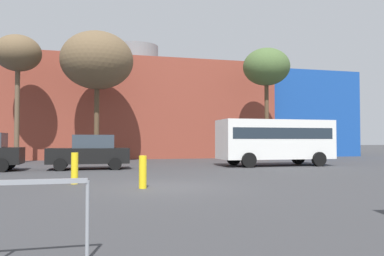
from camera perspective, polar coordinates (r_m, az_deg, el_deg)
The scene contains 9 objects.
ground_plane at distance 12.84m, azimuth -4.13°, elevation -8.56°, with size 200.00×200.00×0.00m, color #38383A.
building_backdrop at distance 37.13m, azimuth -8.08°, elevation 2.33°, with size 41.56×10.65×10.41m.
parked_car_2 at distance 21.23m, azimuth -14.70°, elevation -3.42°, with size 4.15×2.04×1.80m.
white_bus at distance 23.91m, azimuth 12.02°, elevation -1.52°, with size 6.80×2.62×2.72m.
bare_tree_0 at distance 29.41m, azimuth -24.04°, elevation 9.72°, with size 3.08×3.08×8.66m.
bare_tree_1 at distance 31.22m, azimuth 10.79°, elevation 8.63°, with size 3.62×3.62×8.67m.
bare_tree_2 at distance 28.30m, azimuth -13.67°, elevation 9.49°, with size 4.99×4.99×9.07m.
bollard_yellow_0 at distance 12.45m, azimuth -7.19°, elevation -6.39°, with size 0.24×0.24×1.03m, color yellow.
bollard_yellow_1 at distance 14.21m, azimuth -16.74°, elevation -5.64°, with size 0.24×0.24×1.09m, color yellow.
Camera 1 is at (-2.35, -12.53, 1.51)m, focal length 36.59 mm.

